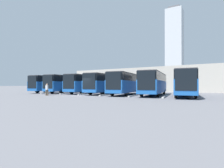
{
  "coord_description": "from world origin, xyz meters",
  "views": [
    {
      "loc": [
        -16.68,
        19.75,
        1.55
      ],
      "look_at": [
        -1.18,
        -6.06,
        1.73
      ],
      "focal_mm": 28.0,
      "sensor_mm": 36.0,
      "label": 1
    }
  ],
  "objects_px": {
    "bus_6": "(55,84)",
    "pedestrian": "(47,89)",
    "bus_5": "(69,83)",
    "bus_3": "(106,83)",
    "bus_1": "(154,83)",
    "bus_4": "(88,83)",
    "bus_0": "(185,83)",
    "bus_2": "(127,83)"
  },
  "relations": [
    {
      "from": "bus_6",
      "to": "pedestrian",
      "type": "relative_size",
      "value": 7.09
    },
    {
      "from": "bus_5",
      "to": "pedestrian",
      "type": "distance_m",
      "value": 9.38
    },
    {
      "from": "bus_3",
      "to": "bus_5",
      "type": "distance_m",
      "value": 8.68
    },
    {
      "from": "pedestrian",
      "to": "bus_1",
      "type": "bearing_deg",
      "value": 156.73
    },
    {
      "from": "bus_4",
      "to": "bus_6",
      "type": "relative_size",
      "value": 1.0
    },
    {
      "from": "bus_0",
      "to": "bus_1",
      "type": "distance_m",
      "value": 4.34
    },
    {
      "from": "bus_1",
      "to": "pedestrian",
      "type": "bearing_deg",
      "value": 23.49
    },
    {
      "from": "bus_4",
      "to": "bus_5",
      "type": "relative_size",
      "value": 1.0
    },
    {
      "from": "bus_3",
      "to": "bus_1",
      "type": "bearing_deg",
      "value": 169.87
    },
    {
      "from": "bus_4",
      "to": "bus_3",
      "type": "bearing_deg",
      "value": 167.22
    },
    {
      "from": "bus_0",
      "to": "pedestrian",
      "type": "xyz_separation_m",
      "value": [
        17.79,
        8.34,
        -0.94
      ]
    },
    {
      "from": "bus_1",
      "to": "bus_0",
      "type": "bearing_deg",
      "value": 169.65
    },
    {
      "from": "bus_3",
      "to": "bus_6",
      "type": "relative_size",
      "value": 1.0
    },
    {
      "from": "bus_4",
      "to": "pedestrian",
      "type": "xyz_separation_m",
      "value": [
        0.44,
        8.99,
        -0.94
      ]
    },
    {
      "from": "bus_1",
      "to": "bus_5",
      "type": "xyz_separation_m",
      "value": [
        17.36,
        -0.01,
        0.0
      ]
    },
    {
      "from": "bus_1",
      "to": "bus_5",
      "type": "distance_m",
      "value": 17.36
    },
    {
      "from": "bus_5",
      "to": "bus_6",
      "type": "distance_m",
      "value": 4.34
    },
    {
      "from": "bus_0",
      "to": "bus_4",
      "type": "relative_size",
      "value": 1.0
    },
    {
      "from": "bus_0",
      "to": "bus_2",
      "type": "distance_m",
      "value": 8.68
    },
    {
      "from": "bus_2",
      "to": "pedestrian",
      "type": "relative_size",
      "value": 7.09
    },
    {
      "from": "bus_5",
      "to": "bus_6",
      "type": "xyz_separation_m",
      "value": [
        4.34,
        -0.08,
        0.0
      ]
    },
    {
      "from": "bus_3",
      "to": "bus_6",
      "type": "distance_m",
      "value": 13.02
    },
    {
      "from": "bus_3",
      "to": "bus_0",
      "type": "bearing_deg",
      "value": 169.79
    },
    {
      "from": "bus_1",
      "to": "bus_4",
      "type": "xyz_separation_m",
      "value": [
        13.02,
        -0.53,
        0.0
      ]
    },
    {
      "from": "bus_1",
      "to": "bus_2",
      "type": "height_order",
      "value": "same"
    },
    {
      "from": "bus_1",
      "to": "bus_5",
      "type": "bearing_deg",
      "value": -8.72
    },
    {
      "from": "bus_6",
      "to": "bus_0",
      "type": "bearing_deg",
      "value": 170.83
    },
    {
      "from": "bus_3",
      "to": "pedestrian",
      "type": "height_order",
      "value": "bus_3"
    },
    {
      "from": "bus_3",
      "to": "bus_5",
      "type": "bearing_deg",
      "value": -7.31
    },
    {
      "from": "bus_0",
      "to": "bus_2",
      "type": "bearing_deg",
      "value": -7.73
    },
    {
      "from": "bus_2",
      "to": "pedestrian",
      "type": "xyz_separation_m",
      "value": [
        9.11,
        8.19,
        -0.94
      ]
    },
    {
      "from": "bus_1",
      "to": "bus_4",
      "type": "relative_size",
      "value": 1.0
    },
    {
      "from": "bus_0",
      "to": "bus_4",
      "type": "distance_m",
      "value": 17.37
    },
    {
      "from": "bus_2",
      "to": "bus_3",
      "type": "distance_m",
      "value": 4.37
    },
    {
      "from": "bus_5",
      "to": "pedestrian",
      "type": "xyz_separation_m",
      "value": [
        -3.9,
        8.47,
        -0.94
      ]
    },
    {
      "from": "bus_0",
      "to": "bus_6",
      "type": "height_order",
      "value": "same"
    },
    {
      "from": "pedestrian",
      "to": "bus_5",
      "type": "bearing_deg",
      "value": -120.72
    },
    {
      "from": "bus_2",
      "to": "bus_4",
      "type": "distance_m",
      "value": 8.71
    },
    {
      "from": "bus_0",
      "to": "bus_3",
      "type": "xyz_separation_m",
      "value": [
        13.02,
        -0.34,
        0.0
      ]
    },
    {
      "from": "bus_6",
      "to": "bus_1",
      "type": "bearing_deg",
      "value": 171.06
    },
    {
      "from": "bus_0",
      "to": "bus_1",
      "type": "bearing_deg",
      "value": -10.35
    },
    {
      "from": "bus_4",
      "to": "bus_5",
      "type": "distance_m",
      "value": 4.37
    }
  ]
}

